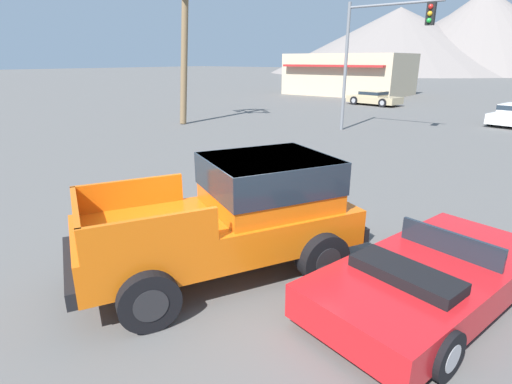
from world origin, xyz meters
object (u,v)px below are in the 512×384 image
orange_pickup_truck (239,210)px  traffic_light_main (379,42)px  parked_car_tan (374,98)px  red_convertible_car (429,278)px

orange_pickup_truck → traffic_light_main: (-3.43, 14.42, 3.18)m
parked_car_tan → red_convertible_car: bearing=33.3°
orange_pickup_truck → red_convertible_car: (2.92, 0.88, -0.67)m
traffic_light_main → red_convertible_car: bearing=-64.9°
red_convertible_car → parked_car_tan: size_ratio=1.02×
orange_pickup_truck → parked_car_tan: size_ratio=1.16×
parked_car_tan → traffic_light_main: size_ratio=0.72×
orange_pickup_truck → traffic_light_main: traffic_light_main is taller
traffic_light_main → parked_car_tan: bearing=111.2°
traffic_light_main → orange_pickup_truck: bearing=-76.6°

